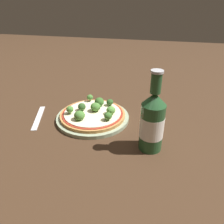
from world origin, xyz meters
The scene contains 14 objects.
ground_plane centered at (0.00, 0.00, 0.00)m, with size 3.00×3.00×0.00m, color #3D2819.
plate centered at (0.00, 0.01, 0.01)m, with size 0.25×0.25×0.01m.
pizza centered at (0.00, 0.01, 0.02)m, with size 0.22×0.22×0.01m.
broccoli_floret_0 centered at (-0.03, -0.05, 0.04)m, with size 0.03×0.03×0.03m.
broccoli_floret_1 centered at (-0.04, 0.01, 0.04)m, with size 0.03×0.03×0.03m.
broccoli_floret_2 centered at (0.01, 0.02, 0.04)m, with size 0.03×0.03×0.03m.
broccoli_floret_3 centered at (0.06, 0.01, 0.04)m, with size 0.03×0.03×0.03m.
broccoli_floret_4 centered at (0.04, 0.07, 0.04)m, with size 0.02×0.02×0.02m.
broccoli_floret_5 centered at (0.01, 0.06, 0.04)m, with size 0.03×0.03×0.03m.
broccoli_floret_6 centered at (-0.04, 0.09, 0.04)m, with size 0.02×0.02×0.03m.
broccoli_floret_7 centered at (-0.07, -0.02, 0.04)m, with size 0.02×0.02×0.03m.
broccoli_floret_8 centered at (0.06, -0.03, 0.04)m, with size 0.03×0.03×0.03m.
beer_bottle centered at (0.20, -0.11, 0.08)m, with size 0.06×0.06×0.22m.
fork centered at (-0.19, -0.03, 0.00)m, with size 0.07×0.16×0.00m.
Camera 1 is at (0.21, -0.61, 0.38)m, focal length 35.00 mm.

